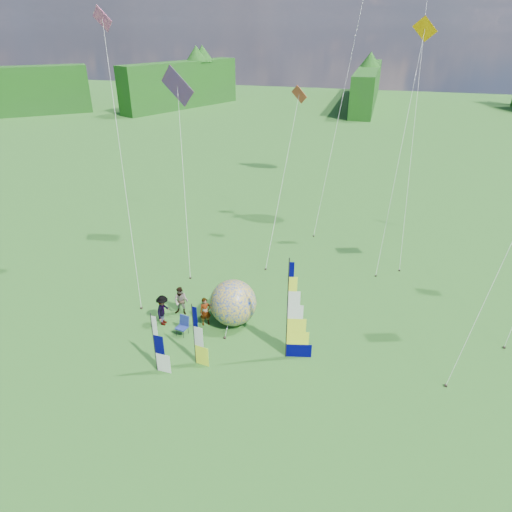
% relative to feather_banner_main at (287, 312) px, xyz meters
% --- Properties ---
extents(ground, '(220.00, 220.00, 0.00)m').
position_rel_feather_banner_main_xyz_m(ground, '(-0.70, -3.65, -2.80)').
color(ground, '#307125').
rests_on(ground, ground).
extents(treeline_ring, '(210.00, 210.00, 8.00)m').
position_rel_feather_banner_main_xyz_m(treeline_ring, '(-0.70, -3.65, 1.20)').
color(treeline_ring, '#175210').
rests_on(treeline_ring, ground).
extents(feather_banner_main, '(1.49, 0.41, 5.59)m').
position_rel_feather_banner_main_xyz_m(feather_banner_main, '(0.00, 0.00, 0.00)').
color(feather_banner_main, '#020052').
rests_on(feather_banner_main, ground).
extents(side_banner_left, '(0.97, 0.24, 3.46)m').
position_rel_feather_banner_main_xyz_m(side_banner_left, '(-4.33, -1.70, -1.06)').
color(side_banner_left, '#F0FF2A').
rests_on(side_banner_left, ground).
extents(side_banner_far, '(0.98, 0.15, 3.31)m').
position_rel_feather_banner_main_xyz_m(side_banner_far, '(-5.98, -2.73, -1.14)').
color(side_banner_far, white).
rests_on(side_banner_far, ground).
extents(bol_inflatable, '(3.03, 3.03, 2.67)m').
position_rel_feather_banner_main_xyz_m(bol_inflatable, '(-3.55, 2.19, -1.46)').
color(bol_inflatable, '#002799').
rests_on(bol_inflatable, ground).
extents(spectator_a, '(0.77, 0.70, 1.75)m').
position_rel_feather_banner_main_xyz_m(spectator_a, '(-5.02, 1.56, -1.92)').
color(spectator_a, '#66594C').
rests_on(spectator_a, ground).
extents(spectator_b, '(0.91, 0.50, 1.81)m').
position_rel_feather_banner_main_xyz_m(spectator_b, '(-6.77, 2.16, -1.89)').
color(spectator_b, '#66594C').
rests_on(spectator_b, ground).
extents(spectator_c, '(0.51, 1.23, 1.87)m').
position_rel_feather_banner_main_xyz_m(spectator_c, '(-7.36, 0.97, -1.86)').
color(spectator_c, '#66594C').
rests_on(spectator_c, ground).
extents(spectator_d, '(0.95, 0.58, 1.51)m').
position_rel_feather_banner_main_xyz_m(spectator_d, '(-4.70, 2.98, -2.04)').
color(spectator_d, '#66594C').
rests_on(spectator_d, ground).
extents(camp_chair, '(0.75, 0.75, 1.11)m').
position_rel_feather_banner_main_xyz_m(camp_chair, '(-5.94, 0.31, -2.24)').
color(camp_chair, navy).
rests_on(camp_chair, ground).
extents(kite_whale, '(5.28, 16.10, 22.56)m').
position_rel_feather_banner_main_xyz_m(kite_whale, '(5.55, 17.06, 8.48)').
color(kite_whale, black).
rests_on(kite_whale, ground).
extents(kite_rainbow_delta, '(11.50, 14.15, 13.87)m').
position_rel_feather_banner_main_xyz_m(kite_rainbow_delta, '(-9.53, 9.83, 4.14)').
color(kite_rainbow_delta, '#E04B39').
rests_on(kite_rainbow_delta, ground).
extents(small_kite_red, '(6.55, 10.01, 11.92)m').
position_rel_feather_banner_main_xyz_m(small_kite_red, '(-3.02, 12.45, 3.16)').
color(small_kite_red, '#CA412D').
rests_on(small_kite_red, ground).
extents(small_kite_orange, '(4.34, 10.50, 16.45)m').
position_rel_feather_banner_main_xyz_m(small_kite_orange, '(4.79, 13.64, 5.43)').
color(small_kite_orange, '#FF9900').
rests_on(small_kite_orange, ground).
extents(small_kite_pink, '(7.55, 9.21, 16.87)m').
position_rel_feather_banner_main_xyz_m(small_kite_pink, '(-11.14, 4.88, 5.64)').
color(small_kite_pink, '#FF53A2').
rests_on(small_kite_pink, ground).
extents(small_kite_green, '(6.72, 11.69, 20.80)m').
position_rel_feather_banner_main_xyz_m(small_kite_green, '(0.07, 19.33, 7.60)').
color(small_kite_green, green).
rests_on(small_kite_green, ground).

